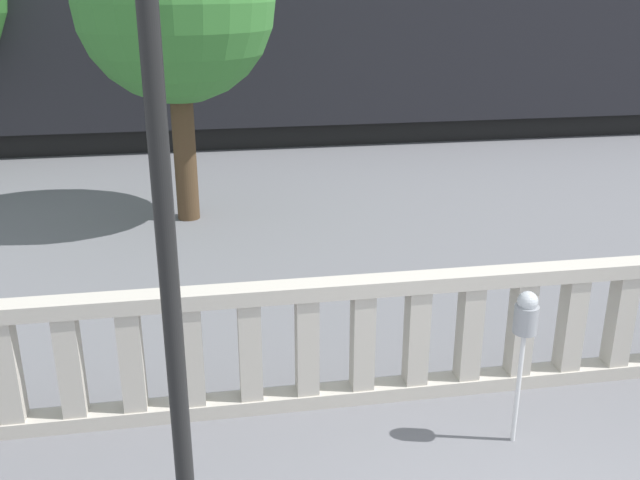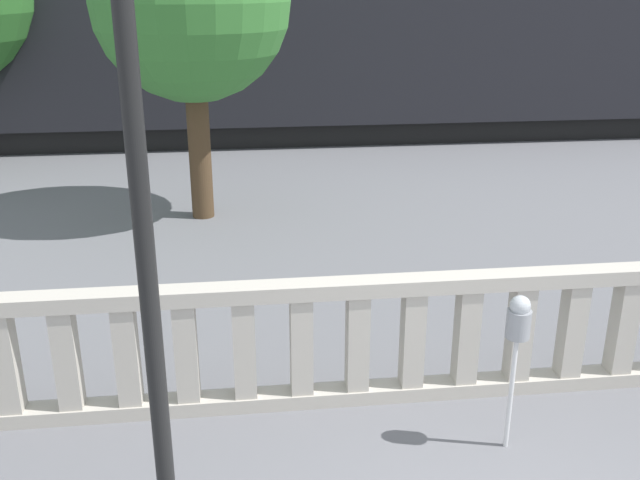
{
  "view_description": "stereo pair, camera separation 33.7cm",
  "coord_description": "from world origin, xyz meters",
  "px_view_note": "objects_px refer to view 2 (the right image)",
  "views": [
    {
      "loc": [
        -2.15,
        -2.98,
        3.76
      ],
      "look_at": [
        -1.0,
        3.71,
        1.26
      ],
      "focal_mm": 40.0,
      "sensor_mm": 36.0,
      "label": 1
    },
    {
      "loc": [
        -1.82,
        -3.03,
        3.76
      ],
      "look_at": [
        -1.0,
        3.71,
        1.26
      ],
      "focal_mm": 40.0,
      "sensor_mm": 36.0,
      "label": 2
    }
  ],
  "objects_px": {
    "parking_meter": "(518,326)",
    "train_near": "(225,65)",
    "train_far": "(163,28)",
    "tree_left": "(191,3)"
  },
  "relations": [
    {
      "from": "parking_meter",
      "to": "train_near",
      "type": "height_order",
      "value": "train_near"
    },
    {
      "from": "train_near",
      "to": "train_far",
      "type": "bearing_deg",
      "value": 100.31
    },
    {
      "from": "parking_meter",
      "to": "train_far",
      "type": "bearing_deg",
      "value": 100.4
    },
    {
      "from": "parking_meter",
      "to": "tree_left",
      "type": "height_order",
      "value": "tree_left"
    },
    {
      "from": "parking_meter",
      "to": "train_near",
      "type": "xyz_separation_m",
      "value": [
        -2.36,
        12.73,
        0.66
      ]
    },
    {
      "from": "train_near",
      "to": "train_far",
      "type": "xyz_separation_m",
      "value": [
        -2.68,
        14.75,
        -0.06
      ]
    },
    {
      "from": "train_far",
      "to": "tree_left",
      "type": "bearing_deg",
      "value": -83.77
    },
    {
      "from": "tree_left",
      "to": "parking_meter",
      "type": "bearing_deg",
      "value": -67.37
    },
    {
      "from": "parking_meter",
      "to": "train_far",
      "type": "relative_size",
      "value": 0.05
    },
    {
      "from": "parking_meter",
      "to": "train_near",
      "type": "bearing_deg",
      "value": 100.51
    }
  ]
}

